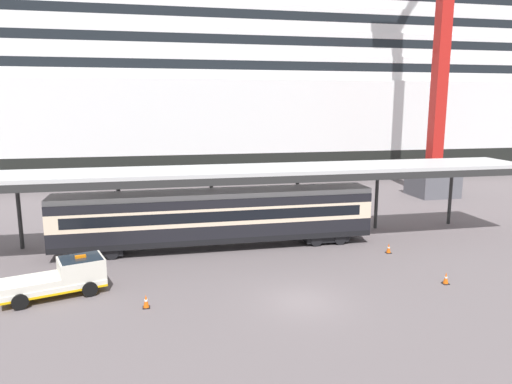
# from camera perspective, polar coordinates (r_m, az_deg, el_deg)

# --- Properties ---
(ground_plane) EXTENTS (400.00, 400.00, 0.00)m
(ground_plane) POSITION_cam_1_polar(r_m,az_deg,el_deg) (25.13, 5.61, -13.04)
(ground_plane) COLOR #645A5D
(cruise_ship) EXTENTS (145.49, 26.44, 35.80)m
(cruise_ship) POSITION_cam_1_polar(r_m,az_deg,el_deg) (71.81, -2.98, 12.07)
(cruise_ship) COLOR black
(cruise_ship) RESTS_ON ground
(platform_canopy) EXTENTS (47.02, 5.17, 5.57)m
(platform_canopy) POSITION_cam_1_polar(r_m,az_deg,el_deg) (33.01, -5.01, 2.30)
(platform_canopy) COLOR silver
(platform_canopy) RESTS_ON ground
(train_carriage) EXTENTS (22.02, 2.81, 4.11)m
(train_carriage) POSITION_cam_1_polar(r_m,az_deg,el_deg) (33.16, -4.83, -2.93)
(train_carriage) COLOR black
(train_carriage) RESTS_ON ground
(service_truck) EXTENTS (5.57, 3.48, 2.02)m
(service_truck) POSITION_cam_1_polar(r_m,az_deg,el_deg) (27.56, -22.25, -9.42)
(service_truck) COLOR silver
(service_truck) RESTS_ON ground
(traffic_cone_near) EXTENTS (0.36, 0.36, 0.69)m
(traffic_cone_near) POSITION_cam_1_polar(r_m,az_deg,el_deg) (33.67, 15.73, -6.56)
(traffic_cone_near) COLOR black
(traffic_cone_near) RESTS_ON ground
(traffic_cone_mid) EXTENTS (0.36, 0.36, 0.68)m
(traffic_cone_mid) POSITION_cam_1_polar(r_m,az_deg,el_deg) (29.19, 21.96, -9.64)
(traffic_cone_mid) COLOR black
(traffic_cone_mid) RESTS_ON ground
(traffic_cone_far) EXTENTS (0.36, 0.36, 0.70)m
(traffic_cone_far) POSITION_cam_1_polar(r_m,az_deg,el_deg) (24.80, -13.14, -12.74)
(traffic_cone_far) COLOR black
(traffic_cone_far) RESTS_ON ground
(dockside_crane) EXTENTS (12.99, 4.40, 58.07)m
(dockside_crane) POSITION_cam_1_polar(r_m,az_deg,el_deg) (55.72, 22.13, 18.92)
(dockside_crane) COLOR #595960
(dockside_crane) RESTS_ON ground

